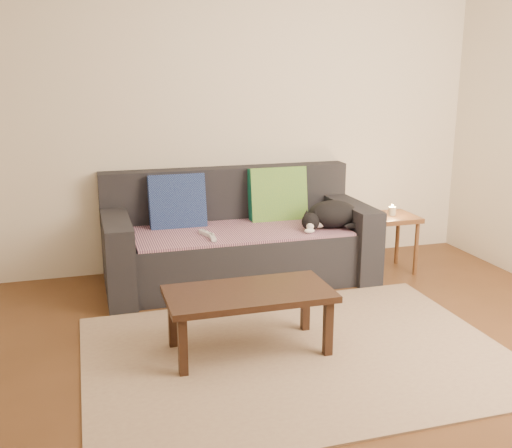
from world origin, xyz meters
name	(u,v)px	position (x,y,z in m)	size (l,w,h in m)	color
ground	(307,367)	(0.00, 0.00, 0.00)	(4.50, 4.50, 0.00)	brown
back_wall	(223,114)	(0.00, 2.00, 1.30)	(4.50, 0.04, 2.60)	beige
sofa	(237,242)	(0.00, 1.57, 0.31)	(2.10, 0.94, 0.87)	#232328
throw_blanket	(240,231)	(0.00, 1.48, 0.43)	(1.66, 0.74, 0.02)	#402648
cushion_navy	(177,203)	(-0.45, 1.74, 0.63)	(0.45, 0.11, 0.45)	#121C4D
cushion_green	(278,196)	(0.40, 1.74, 0.63)	(0.49, 0.12, 0.49)	#0E5D44
cat	(331,215)	(0.71, 1.34, 0.54)	(0.54, 0.42, 0.21)	black
wii_remote_a	(206,233)	(-0.29, 1.39, 0.46)	(0.15, 0.04, 0.03)	white
wii_remote_b	(212,237)	(-0.27, 1.26, 0.46)	(0.15, 0.04, 0.03)	white
side_table	(391,225)	(1.29, 1.40, 0.40)	(0.39, 0.39, 0.49)	brown
candle	(392,211)	(1.29, 1.40, 0.52)	(0.06, 0.06, 0.09)	beige
rug	(298,354)	(0.00, 0.15, 0.01)	(2.50, 1.80, 0.01)	tan
coffee_table	(249,299)	(-0.27, 0.28, 0.34)	(0.98, 0.49, 0.39)	black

